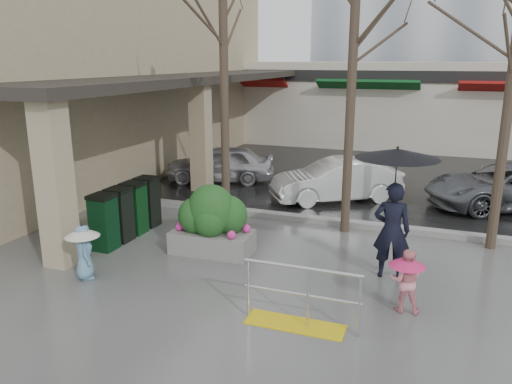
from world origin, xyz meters
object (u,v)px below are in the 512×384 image
Objects in this scene: child_pink at (406,276)px; handrail at (299,304)px; car_a at (220,164)px; car_b at (336,180)px; woman at (394,199)px; tree_west at (223,18)px; planter at (212,221)px; tree_midwest at (355,7)px; child_blue at (83,246)px; news_boxes at (127,211)px; car_c at (507,186)px.

handrail is at bearing 30.88° from child_pink.
car_b is at bearing 59.17° from car_a.
tree_west is at bearing -34.08° from woman.
child_pink is at bearing -12.06° from car_b.
planter is (-2.62, 2.39, 0.36)m from handrail.
tree_midwest is 1.83× the size of car_b.
tree_west reaches higher than planter.
child_blue is at bearing -58.79° from car_b.
tree_midwest is 7.76m from car_a.
planter is 6.63m from car_a.
tree_west is 0.97× the size of tree_midwest.
handrail is 0.84× the size of news_boxes.
woman is 0.68× the size of car_b.
car_a is at bearing -39.70° from child_blue.
news_boxes is at bearing -72.81° from car_b.
car_b is (4.01, 4.86, -0.01)m from news_boxes.
car_c is at bearing 65.88° from handrail.
woman is 6.62m from car_c.
tree_west reaches higher than car_b.
news_boxes is (-0.59, 2.30, -0.02)m from child_blue.
handrail is 9.96m from car_a.
handrail is 1.90m from child_pink.
child_pink is 6.66m from news_boxes.
tree_midwest reaches higher than woman.
woman reaches higher than planter.
news_boxes is (-4.79, -2.20, -4.60)m from tree_midwest.
tree_midwest is 7.67m from child_blue.
child_blue is 0.61× the size of planter.
tree_midwest is at bearing -70.22° from child_pink.
tree_west is (-3.36, 4.80, 4.71)m from handrail.
car_a is (-6.34, 6.08, -0.95)m from woman.
woman is 5.97m from child_blue.
car_c is at bearing 68.26° from car_b.
car_c reaches higher than child_pink.
car_c is (8.72, 5.82, -0.01)m from news_boxes.
tree_west reaches higher than handrail.
child_pink is 0.24× the size of car_c.
woman is (1.15, 2.42, 1.21)m from handrail.
planter is (0.74, -2.41, -4.35)m from tree_west.
woman is 1.14× the size of news_boxes.
handrail is at bearing -42.30° from planter.
child_pink is 7.66m from car_c.
car_c reaches higher than child_blue.
tree_midwest reaches higher than child_blue.
car_c is at bearing 43.36° from planter.
handrail is 1.75× the size of child_blue.
child_blue is (-4.36, 0.30, 0.28)m from handrail.
child_pink is at bearing -17.25° from planter.
tree_west is at bearing 54.47° from news_boxes.
car_a is at bearing -116.89° from car_c.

